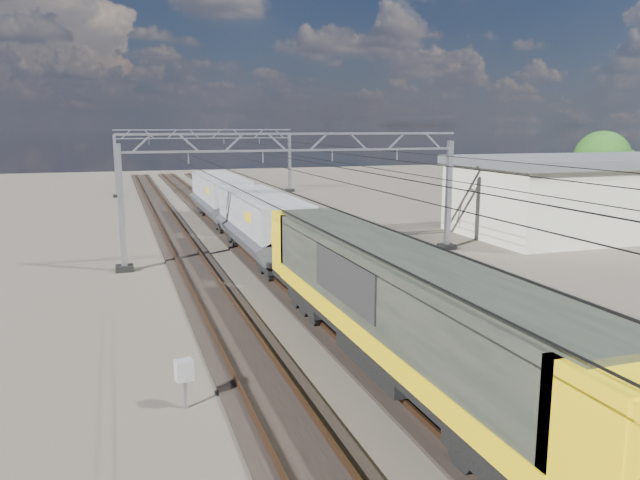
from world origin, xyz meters
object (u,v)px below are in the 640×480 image
object	(u,v)px
trackside_cabinet	(184,371)
industrial_shed	(592,195)
catenary_gantry_far	(206,159)
hopper_wagon_lead	(262,221)
hopper_wagon_mid	(220,195)
tree_far	(607,161)
catenary_gantry_mid	(298,191)
locomotive	(397,303)

from	to	relation	value
trackside_cabinet	industrial_shed	world-z (taller)	industrial_shed
catenary_gantry_far	hopper_wagon_lead	size ratio (longest dim) A/B	1.53
catenary_gantry_far	hopper_wagon_lead	distance (m)	35.57
hopper_wagon_lead	trackside_cabinet	world-z (taller)	hopper_wagon_lead
hopper_wagon_mid	tree_far	world-z (taller)	tree_far
catenary_gantry_mid	industrial_shed	bearing A→B (deg)	5.19
industrial_shed	catenary_gantry_far	bearing A→B (deg)	122.91
catenary_gantry_mid	hopper_wagon_mid	xyz separation A→B (m)	(-2.00, 14.73, -1.67)
catenary_gantry_far	tree_far	size ratio (longest dim) A/B	2.81
hopper_wagon_mid	industrial_shed	xyz separation A→B (m)	(24.00, -12.73, 0.49)
tree_far	hopper_wagon_lead	bearing A→B (deg)	-164.01
catenary_gantry_mid	hopper_wagon_lead	size ratio (longest dim) A/B	1.53
trackside_cabinet	catenary_gantry_far	bearing A→B (deg)	71.31
hopper_wagon_lead	hopper_wagon_mid	world-z (taller)	same
industrial_shed	tree_far	world-z (taller)	tree_far
catenary_gantry_mid	hopper_wagon_mid	size ratio (longest dim) A/B	1.53
catenary_gantry_far	trackside_cabinet	world-z (taller)	catenary_gantry_far
trackside_cabinet	tree_far	distance (m)	47.31
hopper_wagon_lead	hopper_wagon_mid	distance (m)	14.20
catenary_gantry_far	trackside_cabinet	bearing A→B (deg)	-98.82
locomotive	tree_far	distance (m)	42.14
locomotive	hopper_wagon_lead	bearing A→B (deg)	90.00
catenary_gantry_mid	locomotive	size ratio (longest dim) A/B	0.94
catenary_gantry_far	locomotive	world-z (taller)	catenary_gantry_far
catenary_gantry_mid	tree_far	world-z (taller)	catenary_gantry_mid
catenary_gantry_mid	trackside_cabinet	xyz separation A→B (m)	(-8.28, -17.35, -2.86)
catenary_gantry_far	trackside_cabinet	distance (m)	54.07
catenary_gantry_mid	industrial_shed	size ratio (longest dim) A/B	1.07
hopper_wagon_mid	catenary_gantry_mid	bearing A→B (deg)	-82.27
locomotive	catenary_gantry_far	bearing A→B (deg)	87.85
hopper_wagon_mid	trackside_cabinet	bearing A→B (deg)	-101.07
catenary_gantry_far	tree_far	world-z (taller)	catenary_gantry_far
catenary_gantry_far	tree_far	distance (m)	40.08
catenary_gantry_mid	tree_far	bearing A→B (deg)	17.89
trackside_cabinet	industrial_shed	xyz separation A→B (m)	(30.28, 19.35, 1.68)
catenary_gantry_mid	trackside_cabinet	bearing A→B (deg)	-115.50
catenary_gantry_mid	trackside_cabinet	distance (m)	19.44
hopper_wagon_mid	trackside_cabinet	xyz separation A→B (m)	(-6.28, -32.08, -1.18)
locomotive	hopper_wagon_lead	xyz separation A→B (m)	(-0.00, 17.70, -0.09)
locomotive	hopper_wagon_mid	world-z (taller)	locomotive
locomotive	hopper_wagon_lead	distance (m)	17.70
trackside_cabinet	locomotive	bearing A→B (deg)	-8.15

